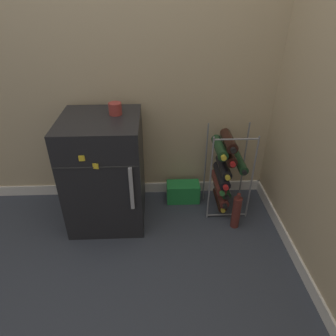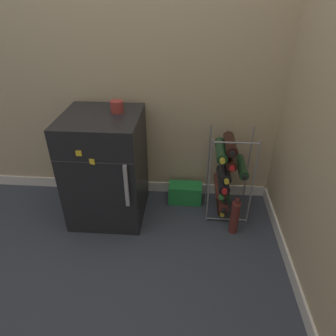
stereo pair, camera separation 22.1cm
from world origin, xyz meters
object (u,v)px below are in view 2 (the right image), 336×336
at_px(fridge_top_cup, 117,107).
at_px(wine_rack, 225,174).
at_px(soda_box, 185,193).
at_px(loose_bottle_floor, 235,217).
at_px(mini_fridge, 106,168).

bearing_deg(fridge_top_cup, wine_rack, -1.39).
bearing_deg(fridge_top_cup, soda_box, 11.85).
xyz_separation_m(soda_box, loose_bottle_floor, (0.36, -0.34, 0.05)).
distance_m(mini_fridge, wine_rack, 0.89).
bearing_deg(wine_rack, loose_bottle_floor, -72.85).
relative_size(wine_rack, fridge_top_cup, 8.00).
xyz_separation_m(soda_box, fridge_top_cup, (-0.48, -0.10, 0.78)).
bearing_deg(soda_box, fridge_top_cup, -168.15).
bearing_deg(loose_bottle_floor, soda_box, 137.01).
height_order(wine_rack, loose_bottle_floor, wine_rack).
distance_m(wine_rack, loose_bottle_floor, 0.32).
bearing_deg(wine_rack, soda_box, 157.91).
xyz_separation_m(fridge_top_cup, loose_bottle_floor, (0.85, -0.24, -0.72)).
height_order(mini_fridge, fridge_top_cup, fridge_top_cup).
height_order(soda_box, fridge_top_cup, fridge_top_cup).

